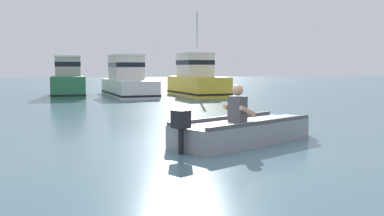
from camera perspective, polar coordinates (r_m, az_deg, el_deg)
name	(u,v)px	position (r m, az deg, el deg)	size (l,w,h in m)	color
ground_plane	(191,143)	(9.01, -0.09, -4.52)	(120.00, 120.00, 0.00)	slate
rowboat_with_person	(244,131)	(9.05, 6.77, -2.91)	(3.50, 2.39, 1.19)	gray
moored_boat_green	(68,81)	(24.62, -15.65, 3.40)	(1.71, 5.41, 2.15)	#287042
moored_boat_white	(127,81)	(24.24, -8.32, 3.52)	(2.42, 6.18, 2.22)	white
moored_boat_yellow	(197,80)	(23.93, 0.63, 3.67)	(2.43, 4.76, 4.46)	gold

